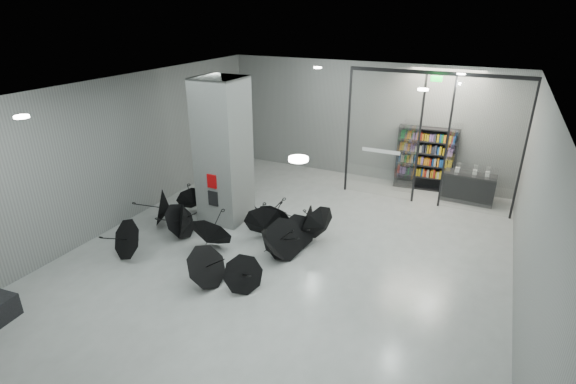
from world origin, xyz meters
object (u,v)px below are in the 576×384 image
at_px(column, 223,152).
at_px(umbrella_cluster, 233,234).
at_px(bookshelf, 426,159).
at_px(shop_counter, 468,188).

xyz_separation_m(column, umbrella_cluster, (1.00, -1.26, -1.69)).
bearing_deg(bookshelf, shop_counter, -24.31).
bearing_deg(umbrella_cluster, bookshelf, 58.35).
relative_size(column, bookshelf, 1.93).
xyz_separation_m(shop_counter, umbrella_cluster, (-5.16, -5.51, -0.14)).
bearing_deg(bookshelf, column, -140.19).
bearing_deg(umbrella_cluster, column, 128.30).
height_order(column, umbrella_cluster, column).
bearing_deg(shop_counter, bookshelf, 162.93).
xyz_separation_m(bookshelf, umbrella_cluster, (-3.70, -6.01, -0.73)).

